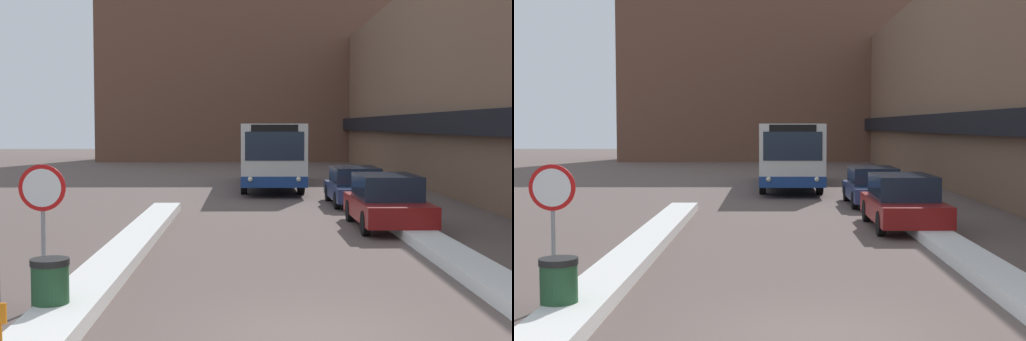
% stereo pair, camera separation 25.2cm
% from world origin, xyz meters
% --- Properties ---
extents(ground_plane, '(160.00, 160.00, 0.00)m').
position_xyz_m(ground_plane, '(0.00, 0.00, 0.00)').
color(ground_plane, brown).
extents(building_row_right, '(5.50, 60.00, 10.09)m').
position_xyz_m(building_row_right, '(9.98, 24.00, 5.03)').
color(building_row_right, brown).
rests_on(building_row_right, ground_plane).
extents(building_backdrop_far, '(26.00, 8.00, 17.62)m').
position_xyz_m(building_backdrop_far, '(0.00, 51.63, 8.81)').
color(building_backdrop_far, brown).
rests_on(building_backdrop_far, ground_plane).
extents(snow_bank_left, '(0.90, 17.42, 0.27)m').
position_xyz_m(snow_bank_left, '(-3.60, 6.19, 0.13)').
color(snow_bank_left, silver).
rests_on(snow_bank_left, ground_plane).
extents(snow_bank_right, '(0.90, 16.08, 0.27)m').
position_xyz_m(snow_bank_right, '(3.60, 4.67, 0.13)').
color(snow_bank_right, silver).
rests_on(snow_bank_right, ground_plane).
extents(city_bus, '(2.73, 11.27, 3.03)m').
position_xyz_m(city_bus, '(0.28, 24.15, 1.66)').
color(city_bus, silver).
rests_on(city_bus, ground_plane).
extents(parked_car_front, '(1.93, 4.61, 1.54)m').
position_xyz_m(parked_car_front, '(3.20, 10.59, 0.77)').
color(parked_car_front, maroon).
rests_on(parked_car_front, ground_plane).
extents(parked_car_middle, '(1.89, 4.37, 1.41)m').
position_xyz_m(parked_car_middle, '(3.20, 16.59, 0.71)').
color(parked_car_middle, navy).
rests_on(parked_car_middle, ground_plane).
extents(stop_sign, '(0.76, 0.08, 2.33)m').
position_xyz_m(stop_sign, '(-4.18, 1.74, 1.69)').
color(stop_sign, gray).
rests_on(stop_sign, ground_plane).
extents(street_lamp, '(1.46, 0.36, 6.58)m').
position_xyz_m(street_lamp, '(-4.71, 1.78, 4.06)').
color(street_lamp, black).
rests_on(street_lamp, ground_plane).
extents(trash_bin, '(0.59, 0.59, 0.95)m').
position_xyz_m(trash_bin, '(-3.84, 0.87, 0.48)').
color(trash_bin, '#234C2D').
rests_on(trash_bin, ground_plane).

